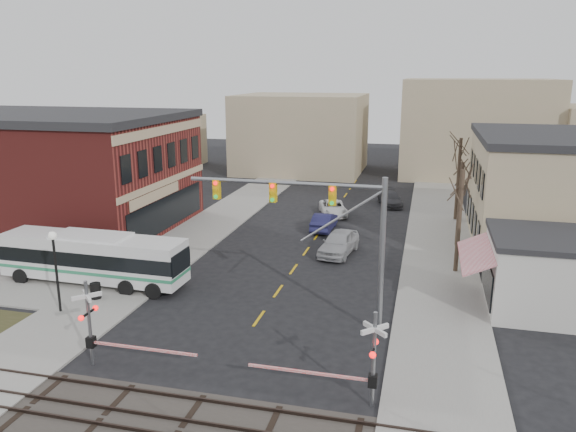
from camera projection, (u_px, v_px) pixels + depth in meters
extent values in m
plane|color=black|center=(247.00, 335.00, 28.18)|extent=(160.00, 160.00, 0.00)
cube|color=gray|center=(215.00, 222.00, 49.19)|extent=(5.00, 60.00, 0.12)
cube|color=gray|center=(438.00, 237.00, 44.74)|extent=(5.00, 60.00, 0.12)
cube|color=#332D28|center=(180.00, 430.00, 20.65)|extent=(160.00, 5.00, 0.06)
cube|color=#2D231E|center=(185.00, 420.00, 21.09)|extent=(160.00, 0.08, 0.14)
cube|color=#2D231E|center=(200.00, 399.00, 22.43)|extent=(160.00, 0.08, 0.14)
cube|color=maroon|center=(6.00, 171.00, 48.42)|extent=(30.00, 15.00, 9.00)
cube|color=tan|center=(166.00, 182.00, 44.95)|extent=(0.10, 15.00, 0.50)
cube|color=tan|center=(163.00, 130.00, 43.92)|extent=(0.10, 15.00, 0.70)
cube|color=black|center=(168.00, 212.00, 45.57)|extent=(0.08, 13.00, 2.60)
cube|color=beige|center=(566.00, 277.00, 30.51)|extent=(8.00, 6.00, 4.00)
cube|color=#262628|center=(571.00, 239.00, 29.98)|extent=(8.20, 6.20, 0.30)
cube|color=#B41626|center=(476.00, 253.00, 31.39)|extent=(1.68, 6.00, 0.87)
cylinder|color=#382B21|center=(459.00, 221.00, 36.13)|extent=(0.28, 0.28, 6.75)
cylinder|color=#382B21|center=(459.00, 204.00, 41.75)|extent=(0.28, 0.28, 6.30)
cylinder|color=#382B21|center=(458.00, 179.00, 49.11)|extent=(0.28, 0.28, 7.20)
cube|color=silver|center=(93.00, 257.00, 34.62)|extent=(11.86, 2.81, 2.60)
cube|color=black|center=(93.00, 254.00, 34.58)|extent=(11.90, 2.85, 0.89)
cube|color=#2B8259|center=(94.00, 266.00, 34.77)|extent=(11.90, 2.85, 0.20)
cylinder|color=black|center=(95.00, 276.00, 34.93)|extent=(1.04, 2.58, 0.98)
cylinder|color=gray|center=(382.00, 258.00, 27.47)|extent=(0.28, 0.28, 8.00)
cylinder|color=gray|center=(284.00, 183.00, 27.75)|extent=(9.87, 0.20, 0.20)
cube|color=gold|center=(333.00, 195.00, 27.31)|extent=(0.35, 0.30, 1.00)
cube|color=gold|center=(273.00, 192.00, 28.01)|extent=(0.35, 0.30, 1.00)
cube|color=gold|center=(217.00, 189.00, 28.71)|extent=(0.35, 0.30, 1.00)
cylinder|color=gray|center=(89.00, 323.00, 24.89)|extent=(0.16, 0.16, 4.00)
cube|color=silver|center=(87.00, 296.00, 24.57)|extent=(1.00, 1.00, 0.18)
cube|color=silver|center=(87.00, 296.00, 24.57)|extent=(1.00, 1.00, 0.18)
sphere|color=#FF0C0C|center=(81.00, 318.00, 24.25)|extent=(0.26, 0.26, 0.26)
sphere|color=#FF0C0C|center=(95.00, 308.00, 25.28)|extent=(0.26, 0.26, 0.26)
cube|color=black|center=(91.00, 342.00, 25.11)|extent=(0.35, 0.35, 0.50)
cube|color=#FF0C0C|center=(144.00, 349.00, 24.51)|extent=(5.00, 0.10, 0.10)
cylinder|color=gray|center=(374.00, 360.00, 21.73)|extent=(0.16, 0.16, 4.00)
cube|color=silver|center=(375.00, 329.00, 21.41)|extent=(1.00, 1.00, 0.18)
cube|color=silver|center=(375.00, 329.00, 21.41)|extent=(1.00, 1.00, 0.18)
sphere|color=#FF0C0C|center=(373.00, 355.00, 21.09)|extent=(0.26, 0.26, 0.26)
sphere|color=#FF0C0C|center=(375.00, 342.00, 22.12)|extent=(0.26, 0.26, 0.26)
cube|color=black|center=(373.00, 381.00, 21.96)|extent=(0.35, 0.35, 0.50)
cube|color=#FF0C0C|center=(308.00, 372.00, 22.57)|extent=(5.00, 0.10, 0.10)
cylinder|color=black|center=(57.00, 275.00, 30.21)|extent=(0.14, 0.14, 4.16)
sphere|color=silver|center=(52.00, 236.00, 29.66)|extent=(0.44, 0.44, 0.44)
cylinder|color=black|center=(96.00, 291.00, 32.37)|extent=(0.60, 0.60, 0.92)
imported|color=#A4A5A9|center=(339.00, 243.00, 40.53)|extent=(2.73, 5.28, 1.72)
imported|color=#1B1B44|center=(324.00, 222.00, 46.75)|extent=(1.62, 4.46, 1.46)
imported|color=silver|center=(333.00, 208.00, 51.67)|extent=(3.53, 5.24, 1.33)
imported|color=#3C3C41|center=(390.00, 199.00, 55.43)|extent=(2.97, 4.94, 1.34)
imported|color=#5E4E4B|center=(117.00, 274.00, 34.01)|extent=(0.54, 0.69, 1.67)
imported|color=#2F2C4D|center=(151.00, 254.00, 37.71)|extent=(1.02, 0.94, 1.70)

